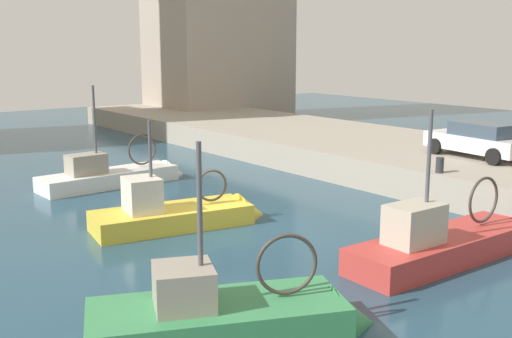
# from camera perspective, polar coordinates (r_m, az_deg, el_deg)

# --- Properties ---
(water_surface) EXTENTS (80.00, 80.00, 0.00)m
(water_surface) POSITION_cam_1_polar(r_m,az_deg,el_deg) (19.17, -1.91, -5.61)
(water_surface) COLOR navy
(water_surface) RESTS_ON ground
(quay_wall) EXTENTS (9.00, 56.00, 1.20)m
(quay_wall) POSITION_cam_1_polar(r_m,az_deg,el_deg) (27.18, 18.17, 0.18)
(quay_wall) COLOR #9E9384
(quay_wall) RESTS_ON ground
(fishing_boat_yellow) EXTENTS (5.87, 2.75, 4.20)m
(fishing_boat_yellow) POSITION_cam_1_polar(r_m,az_deg,el_deg) (19.69, -6.72, -4.84)
(fishing_boat_yellow) COLOR gold
(fishing_boat_yellow) RESTS_ON ground
(fishing_boat_green) EXTENTS (5.91, 3.87, 4.71)m
(fishing_boat_green) POSITION_cam_1_polar(r_m,az_deg,el_deg) (12.41, -1.87, -14.85)
(fishing_boat_green) COLOR #388951
(fishing_boat_green) RESTS_ON ground
(fishing_boat_red) EXTENTS (6.78, 2.01, 4.79)m
(fishing_boat_red) POSITION_cam_1_polar(r_m,az_deg,el_deg) (17.44, 17.31, -7.41)
(fishing_boat_red) COLOR #BC3833
(fishing_boat_red) RESTS_ON ground
(fishing_boat_white) EXTENTS (6.45, 1.92, 4.78)m
(fishing_boat_white) POSITION_cam_1_polar(r_m,az_deg,el_deg) (25.91, -12.64, -1.15)
(fishing_boat_white) COLOR white
(fishing_boat_white) RESTS_ON ground
(parked_car_white) EXTENTS (2.26, 4.36, 1.40)m
(parked_car_white) POSITION_cam_1_polar(r_m,az_deg,el_deg) (26.04, 19.82, 2.56)
(parked_car_white) COLOR silver
(parked_car_white) RESTS_ON quay_wall
(mooring_bollard_north) EXTENTS (0.28, 0.28, 0.55)m
(mooring_bollard_north) POSITION_cam_1_polar(r_m,az_deg,el_deg) (22.55, 16.51, 0.35)
(mooring_bollard_north) COLOR #2D2D33
(mooring_bollard_north) RESTS_ON quay_wall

